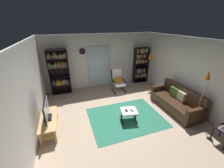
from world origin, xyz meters
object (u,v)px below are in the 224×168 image
(television, at_px, (46,110))
(tv_remote, at_px, (132,111))
(ottoman, at_px, (129,112))
(floor_lamp_by_sofa, at_px, (206,82))
(tv_stand, at_px, (49,122))
(wall_clock, at_px, (82,51))
(cell_phone, at_px, (126,111))
(bookshelf_near_tv, at_px, (59,70))
(floor_lamp_by_shelf, at_px, (151,58))
(lounge_armchair, at_px, (118,80))
(leather_sofa, at_px, (176,102))
(bookshelf_near_sofa, at_px, (140,64))

(television, height_order, tv_remote, television)
(ottoman, relative_size, floor_lamp_by_sofa, 0.34)
(tv_stand, relative_size, television, 1.41)
(tv_stand, distance_m, wall_clock, 3.45)
(tv_remote, height_order, cell_phone, tv_remote)
(bookshelf_near_tv, relative_size, floor_lamp_by_shelf, 1.16)
(tv_stand, bearing_deg, television, -70.55)
(lounge_armchair, relative_size, tv_remote, 7.10)
(floor_lamp_by_sofa, bearing_deg, tv_remote, 161.65)
(tv_remote, bearing_deg, cell_phone, 145.59)
(floor_lamp_by_sofa, distance_m, floor_lamp_by_shelf, 2.94)
(leather_sofa, xyz_separation_m, wall_clock, (-2.99, 3.00, 1.54))
(tv_stand, relative_size, lounge_armchair, 1.25)
(television, distance_m, bookshelf_near_sofa, 5.18)
(tv_remote, relative_size, floor_lamp_by_shelf, 0.08)
(wall_clock, bearing_deg, leather_sofa, -45.17)
(television, height_order, bookshelf_near_sofa, bookshelf_near_sofa)
(bookshelf_near_sofa, distance_m, tv_remote, 3.57)
(lounge_armchair, relative_size, floor_lamp_by_sofa, 0.57)
(tv_remote, bearing_deg, leather_sofa, -12.47)
(television, distance_m, wall_clock, 3.28)
(tv_stand, distance_m, floor_lamp_by_shelf, 5.13)
(bookshelf_near_sofa, height_order, floor_lamp_by_sofa, bookshelf_near_sofa)
(bookshelf_near_sofa, distance_m, leather_sofa, 2.95)
(ottoman, xyz_separation_m, tv_remote, (0.07, -0.05, 0.08))
(bookshelf_near_tv, distance_m, ottoman, 3.65)
(tv_stand, relative_size, bookshelf_near_sofa, 0.68)
(bookshelf_near_sofa, xyz_separation_m, wall_clock, (-3.00, 0.14, 0.83))
(floor_lamp_by_sofa, xyz_separation_m, wall_clock, (-3.15, 3.78, 0.45))
(floor_lamp_by_shelf, distance_m, wall_clock, 3.26)
(television, height_order, cell_phone, television)
(tv_stand, relative_size, tv_remote, 8.88)
(leather_sofa, bearing_deg, lounge_armchair, 124.03)
(ottoman, xyz_separation_m, floor_lamp_by_shelf, (2.14, 2.19, 1.17))
(lounge_armchair, relative_size, wall_clock, 3.53)
(bookshelf_near_tv, relative_size, ottoman, 3.40)
(bookshelf_near_tv, distance_m, leather_sofa, 5.05)
(bookshelf_near_sofa, bearing_deg, cell_phone, -126.09)
(floor_lamp_by_sofa, height_order, floor_lamp_by_shelf, floor_lamp_by_sofa)
(television, bearing_deg, cell_phone, -8.00)
(cell_phone, bearing_deg, ottoman, 0.97)
(lounge_armchair, xyz_separation_m, cell_phone, (-0.58, -2.26, -0.15))
(bookshelf_near_tv, height_order, floor_lamp_by_shelf, bookshelf_near_tv)
(tv_stand, bearing_deg, ottoman, -8.06)
(floor_lamp_by_sofa, bearing_deg, lounge_armchair, 119.14)
(leather_sofa, relative_size, floor_lamp_by_shelf, 1.14)
(bookshelf_near_tv, bearing_deg, floor_lamp_by_shelf, -9.14)
(bookshelf_near_tv, relative_size, bookshelf_near_sofa, 1.09)
(cell_phone, bearing_deg, floor_lamp_by_shelf, 51.39)
(cell_phone, bearing_deg, leather_sofa, 7.61)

